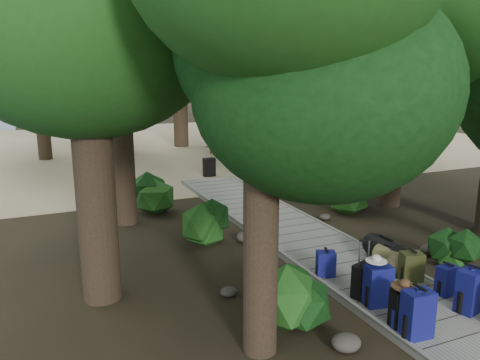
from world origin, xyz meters
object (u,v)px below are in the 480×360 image
suitcase_on_boardwalk (362,280)px  lone_suitcase_on_sand (209,167)px  sun_lounger (261,157)px  duffel_right_black (385,250)px  backpack_left_c (378,283)px  duffel_right_khaki (391,258)px  backpack_left_b (404,307)px  backpack_right_d (411,265)px  backpack_right_b (471,288)px  backpack_right_c (447,279)px  backpack_left_a (418,312)px  kayak (101,168)px  backpack_left_d (326,262)px

suitcase_on_boardwalk → lone_suitcase_on_sand: bearing=66.3°
sun_lounger → duffel_right_black: bearing=-119.8°
backpack_left_c → duffel_right_khaki: size_ratio=1.25×
duffel_right_khaki → sun_lounger: sun_lounger is taller
backpack_left_b → suitcase_on_boardwalk: size_ratio=1.14×
backpack_right_d → duffel_right_khaki: backpack_right_d is taller
backpack_right_b → backpack_right_c: bearing=64.5°
backpack_left_b → lone_suitcase_on_sand: bearing=99.9°
backpack_left_a → duffel_right_khaki: backpack_left_a is taller
kayak → backpack_left_b: bearing=-56.7°
duffel_right_khaki → backpack_left_c: bearing=-160.0°
suitcase_on_boardwalk → backpack_right_c: bearing=-38.2°
duffel_right_black → backpack_left_b: bearing=-124.6°
backpack_left_a → kayak: size_ratio=0.23×
lone_suitcase_on_sand → backpack_right_c: bearing=-88.8°
backpack_left_a → backpack_right_d: backpack_left_a is taller
backpack_left_b → backpack_right_d: 1.82m
backpack_left_a → duffel_right_black: 2.87m
backpack_left_b → backpack_left_d: backpack_left_b is taller
backpack_left_c → backpack_left_b: bearing=-88.5°
backpack_left_b → backpack_left_c: bearing=96.3°
sun_lounger → lone_suitcase_on_sand: bearing=-171.5°
duffel_right_khaki → backpack_left_d: bearing=150.1°
duffel_right_black → backpack_right_c: bearing=-90.4°
duffel_right_khaki → kayak: bearing=86.5°
backpack_left_a → lone_suitcase_on_sand: size_ratio=1.12×
backpack_right_c → suitcase_on_boardwalk: suitcase_on_boardwalk is taller
backpack_left_a → duffel_right_khaki: (1.38, 2.14, -0.19)m
backpack_right_c → duffel_right_black: (0.01, 1.61, -0.05)m
backpack_right_b → backpack_left_d: bearing=110.2°
sun_lounger → suitcase_on_boardwalk: bearing=-125.0°
backpack_right_b → sun_lounger: bearing=65.5°
backpack_left_c → duffel_right_khaki: bearing=52.1°
backpack_right_c → duffel_right_khaki: size_ratio=0.93×
backpack_right_d → duffel_right_black: bearing=96.0°
duffel_right_khaki → duffel_right_black: bearing=47.5°
kayak → backpack_right_c: bearing=-50.4°
backpack_right_c → sun_lounger: bearing=73.7°
backpack_right_c → kayak: (-4.16, 13.62, -0.22)m
backpack_left_c → backpack_right_b: bearing=-21.2°
lone_suitcase_on_sand → backpack_left_b: bearing=-96.2°
duffel_right_khaki → lone_suitcase_on_sand: (-0.31, 9.82, 0.05)m
backpack_right_d → duffel_right_khaki: (0.06, 0.62, -0.10)m
sun_lounger → backpack_right_b: bearing=-118.2°
backpack_left_c → duffel_right_black: bearing=56.5°
backpack_left_a → backpack_right_c: 1.71m
sun_lounger → backpack_right_d: bearing=-119.6°
sun_lounger → backpack_left_b: bearing=-123.9°
kayak → sun_lounger: bearing=13.0°
backpack_left_c → duffel_right_black: size_ratio=1.01×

